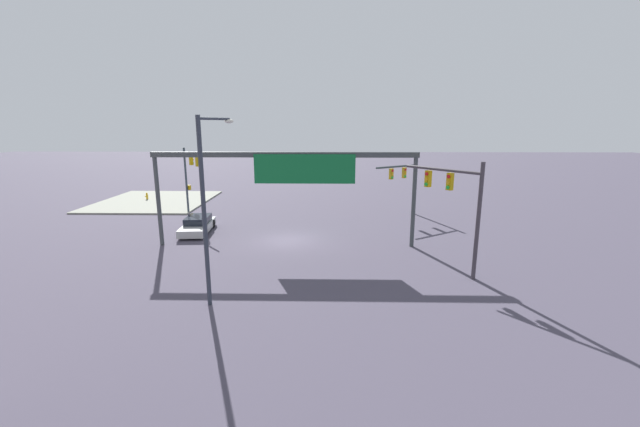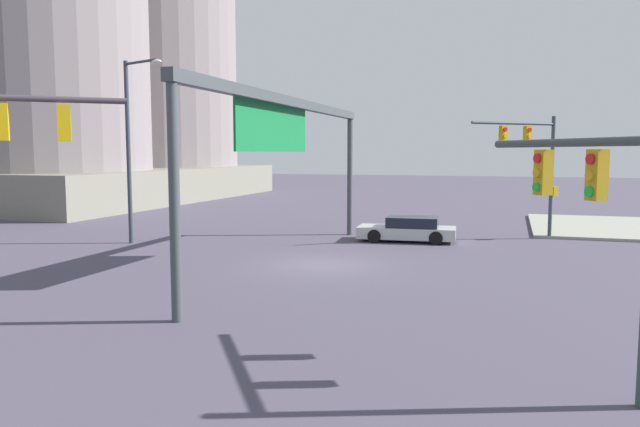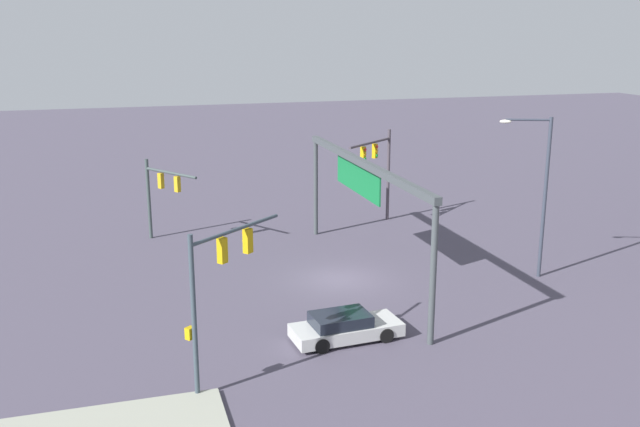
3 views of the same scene
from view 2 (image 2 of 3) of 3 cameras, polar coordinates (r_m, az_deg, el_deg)
name	(u,v)px [view 2 (image 2 of 3)]	position (r m, az deg, el deg)	size (l,w,h in m)	color
ground_plane	(323,265)	(23.29, 0.33, -4.88)	(184.11, 184.11, 0.00)	#474152
traffic_signal_near_corner	(601,201)	(12.16, 25.07, 1.05)	(3.98, 2.75, 5.10)	#364242
traffic_signal_cross_street	(533,155)	(31.29, 19.54, 5.25)	(3.24, 4.13, 6.11)	#333F49
streetlamp_curved_arm	(132,139)	(29.69, -17.41, 6.79)	(1.12, 2.59, 8.57)	#303643
overhead_sign_gantry	(288,128)	(23.01, -3.02, 8.14)	(17.62, 0.43, 6.40)	#3B4244
sedan_car_approaching	(408,230)	(29.65, 8.35, -1.51)	(2.22, 4.82, 1.21)	#B4B6B3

